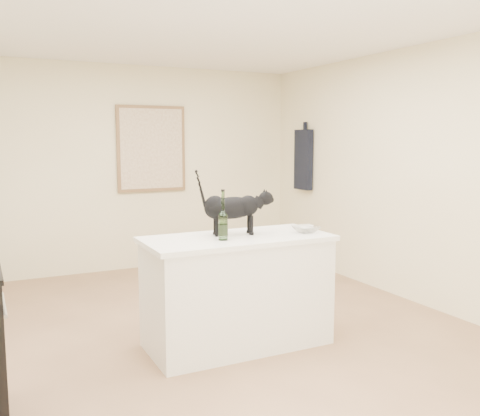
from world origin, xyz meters
name	(u,v)px	position (x,y,z in m)	size (l,w,h in m)	color
floor	(216,338)	(0.00, 0.00, 0.00)	(5.50, 5.50, 0.00)	#9C7453
ceiling	(214,20)	(0.00, 0.00, 2.60)	(5.50, 5.50, 0.00)	white
wall_back	(128,169)	(0.00, 2.75, 1.30)	(4.50, 4.50, 0.00)	beige
wall_right	(421,177)	(2.25, 0.00, 1.30)	(5.50, 5.50, 0.00)	beige
island_base	(237,293)	(0.10, -0.20, 0.43)	(1.44, 0.67, 0.86)	white
island_top	(237,239)	(0.10, -0.20, 0.88)	(1.50, 0.70, 0.04)	white
artwork_frame	(152,149)	(0.30, 2.72, 1.55)	(0.90, 0.03, 1.10)	brown
artwork_canvas	(152,149)	(0.30, 2.70, 1.55)	(0.82, 0.00, 1.02)	beige
hanging_garment	(303,160)	(2.19, 2.05, 1.40)	(0.08, 0.34, 0.80)	black
black_cat	(232,211)	(0.09, -0.12, 1.10)	(0.56, 0.17, 0.40)	black
wine_bottle	(223,218)	(-0.07, -0.29, 1.07)	(0.07, 0.07, 0.34)	#245421
glass_bowl	(306,229)	(0.69, -0.30, 0.93)	(0.22, 0.22, 0.05)	white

